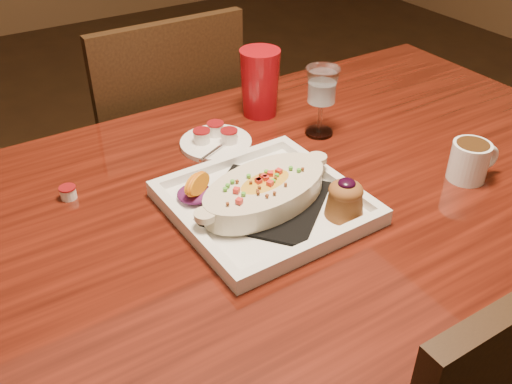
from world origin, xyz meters
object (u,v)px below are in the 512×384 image
coffee_mug (471,160)px  red_tumbler (260,83)px  goblet (322,89)px  saucer (216,141)px  plate (270,196)px  table (287,230)px  chair_far (162,155)px

coffee_mug → red_tumbler: bearing=126.1°
goblet → saucer: goblet is taller
goblet → plate: bearing=-144.2°
goblet → saucer: (-0.22, 0.08, -0.09)m
plate → coffee_mug: plate is taller
table → coffee_mug: bearing=-25.6°
saucer → table: bearing=-80.9°
plate → coffee_mug: size_ratio=3.14×
plate → goblet: (0.25, 0.18, 0.08)m
chair_far → table: bearing=90.0°
chair_far → goblet: size_ratio=6.11×
chair_far → coffee_mug: 0.89m
chair_far → coffee_mug: size_ratio=9.06×
goblet → red_tumbler: bearing=110.7°
table → coffee_mug: (0.32, -0.15, 0.14)m
chair_far → goblet: (0.18, -0.49, 0.35)m
chair_far → plate: bearing=84.4°
coffee_mug → goblet: size_ratio=0.67×
coffee_mug → plate: bearing=175.9°
plate → red_tumbler: bearing=58.8°
saucer → goblet: bearing=-19.1°
coffee_mug → saucer: (-0.35, 0.37, -0.03)m
table → coffee_mug: coffee_mug is taller
table → goblet: bearing=38.3°
coffee_mug → goblet: (-0.13, 0.30, 0.06)m
plate → goblet: size_ratio=2.12×
red_tumbler → saucer: bearing=-154.2°
table → coffee_mug: size_ratio=14.62×
plate → coffee_mug: 0.40m
chair_far → plate: chair_far is taller
table → red_tumbler: (0.12, 0.30, 0.17)m
table → saucer: (-0.04, 0.22, 0.11)m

